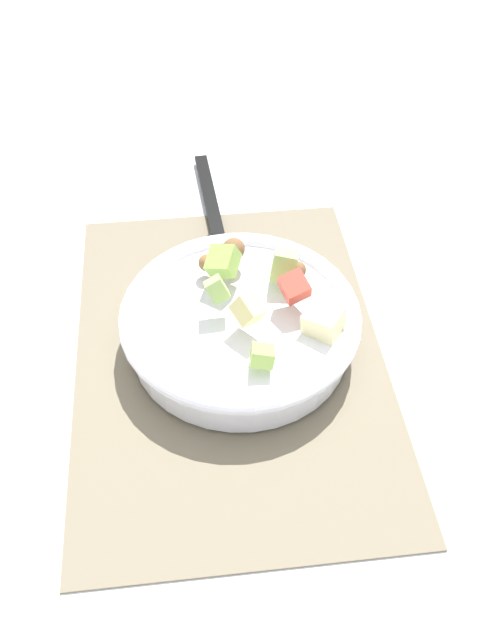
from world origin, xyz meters
The scene contains 4 objects.
ground_plane centered at (0.00, 0.00, 0.00)m, with size 2.40×2.40×0.00m, color silver.
placemat centered at (0.00, 0.00, 0.00)m, with size 0.50×0.34×0.01m, color #756B56.
salad_bowl centered at (-0.01, 0.01, 0.04)m, with size 0.26×0.26×0.10m.
serving_spoon centered at (-0.22, 0.00, 0.01)m, with size 0.24×0.04×0.01m.
Camera 1 is at (0.48, -0.04, 0.58)m, focal length 37.48 mm.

